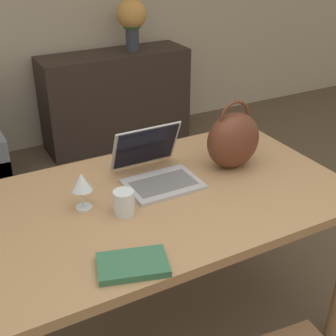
% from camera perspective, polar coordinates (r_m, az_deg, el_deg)
% --- Properties ---
extents(dining_table, '(1.51, 0.92, 0.78)m').
position_cam_1_polar(dining_table, '(1.97, -0.31, -5.29)').
color(dining_table, '#A87F56').
rests_on(dining_table, ground_plane).
extents(sideboard, '(1.27, 0.40, 0.81)m').
position_cam_1_polar(sideboard, '(4.14, -6.35, 8.35)').
color(sideboard, '#332823').
rests_on(sideboard, ground_plane).
extents(laptop, '(0.31, 0.33, 0.22)m').
position_cam_1_polar(laptop, '(2.02, -1.63, 0.24)').
color(laptop, '#ADADB2').
rests_on(laptop, dining_table).
extents(drinking_glass, '(0.08, 0.08, 0.10)m').
position_cam_1_polar(drinking_glass, '(1.79, -5.40, -4.20)').
color(drinking_glass, silver).
rests_on(drinking_glass, dining_table).
extents(wine_glass, '(0.08, 0.08, 0.15)m').
position_cam_1_polar(wine_glass, '(1.81, -10.48, -1.84)').
color(wine_glass, silver).
rests_on(wine_glass, dining_table).
extents(handbag, '(0.25, 0.18, 0.32)m').
position_cam_1_polar(handbag, '(2.11, 7.95, 3.44)').
color(handbag, '#592D1E').
rests_on(handbag, dining_table).
extents(flower_vase, '(0.24, 0.24, 0.42)m').
position_cam_1_polar(flower_vase, '(4.01, -4.45, 17.75)').
color(flower_vase, '#333847').
rests_on(flower_vase, sideboard).
extents(book, '(0.26, 0.20, 0.02)m').
position_cam_1_polar(book, '(1.55, -4.33, -11.67)').
color(book, '#336B4C').
rests_on(book, dining_table).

